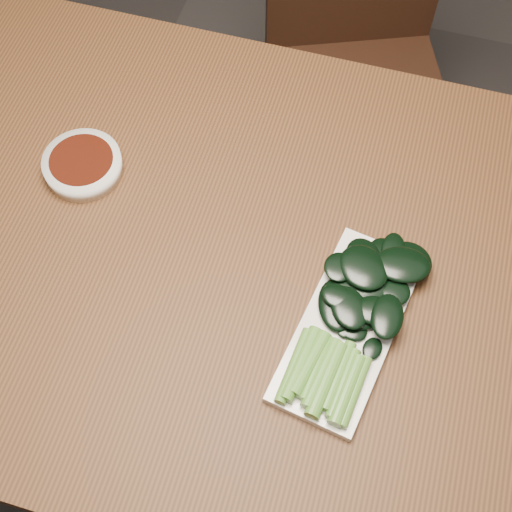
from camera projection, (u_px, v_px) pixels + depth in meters
name	position (u px, v px, depth m)	size (l,w,h in m)	color
ground	(242.00, 406.00, 1.67)	(6.00, 6.00, 0.00)	#2C2A2A
table	(234.00, 275.00, 1.07)	(1.40, 0.80, 0.75)	#492A14
chair_far	(357.00, 59.00, 1.54)	(0.48, 0.48, 0.89)	black
sauce_bowl	(83.00, 165.00, 1.06)	(0.12, 0.12, 0.03)	silver
serving_plate	(348.00, 328.00, 0.95)	(0.16, 0.29, 0.01)	silver
gai_lan	(355.00, 313.00, 0.94)	(0.16, 0.29, 0.03)	#518A2F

